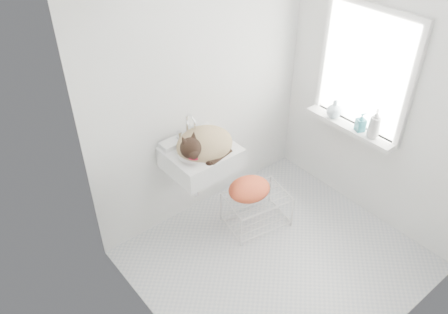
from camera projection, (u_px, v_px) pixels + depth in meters
floor at (277, 260)px, 3.85m from camera, size 2.20×2.00×0.02m
back_wall at (203, 85)px, 3.73m from camera, size 2.20×0.02×2.50m
right_wall at (385, 90)px, 3.67m from camera, size 0.02×2.00×2.50m
left_wall at (153, 206)px, 2.55m from camera, size 0.02×2.00×2.50m
window_glass at (366, 70)px, 3.73m from camera, size 0.01×0.80×1.00m
window_frame at (365, 71)px, 3.72m from camera, size 0.04×0.90×1.10m
windowsill at (350, 127)px, 4.00m from camera, size 0.16×0.88×0.04m
sink at (201, 149)px, 3.69m from camera, size 0.56×0.49×0.22m
faucet at (187, 125)px, 3.72m from camera, size 0.20×0.14×0.20m
cat at (203, 145)px, 3.66m from camera, size 0.50×0.42×0.31m
wire_rack at (256, 210)px, 4.12m from camera, size 0.60×0.47×0.32m
towel at (249, 194)px, 4.00m from camera, size 0.43×0.33×0.16m
bottle_a at (372, 137)px, 3.83m from camera, size 0.12×0.12×0.22m
bottle_b at (359, 130)px, 3.91m from camera, size 0.10×0.10×0.17m
bottle_c at (333, 117)px, 4.09m from camera, size 0.17×0.17×0.17m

